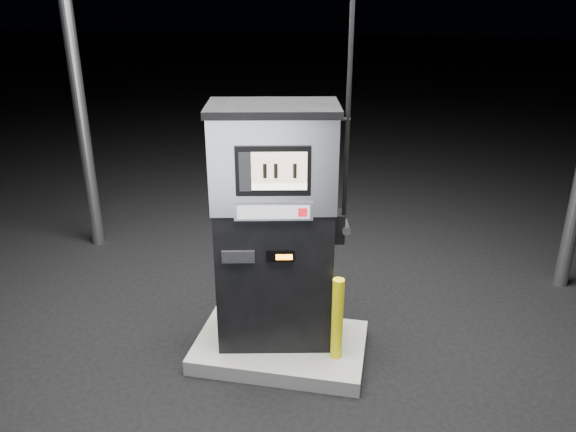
# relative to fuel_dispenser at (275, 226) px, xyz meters

# --- Properties ---
(ground) EXTENTS (80.00, 80.00, 0.00)m
(ground) POSITION_rel_fuel_dispenser_xyz_m (0.06, -0.08, -1.30)
(ground) COLOR black
(ground) RESTS_ON ground
(pump_island) EXTENTS (1.60, 1.00, 0.15)m
(pump_island) POSITION_rel_fuel_dispenser_xyz_m (0.06, -0.08, -1.23)
(pump_island) COLOR slate
(pump_island) RESTS_ON ground
(fuel_dispenser) EXTENTS (1.30, 0.88, 4.66)m
(fuel_dispenser) POSITION_rel_fuel_dispenser_xyz_m (0.00, 0.00, 0.00)
(fuel_dispenser) COLOR black
(fuel_dispenser) RESTS_ON pump_island
(bollard_left) EXTENTS (0.13, 0.13, 0.78)m
(bollard_left) POSITION_rel_fuel_dispenser_xyz_m (-0.49, -0.04, -0.76)
(bollard_left) COLOR yellow
(bollard_left) RESTS_ON pump_island
(bollard_right) EXTENTS (0.13, 0.13, 0.79)m
(bollard_right) POSITION_rel_fuel_dispenser_xyz_m (0.61, -0.22, -0.76)
(bollard_right) COLOR yellow
(bollard_right) RESTS_ON pump_island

